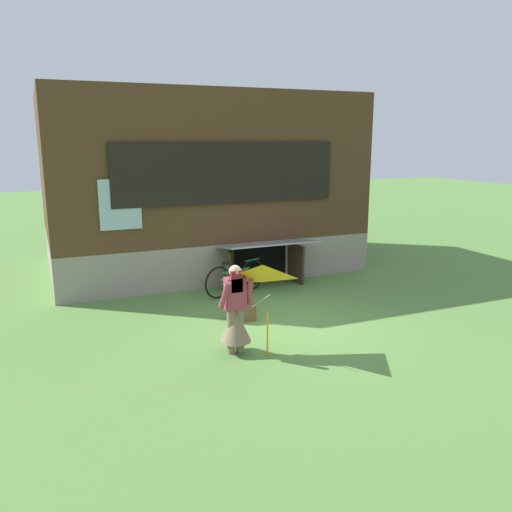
{
  "coord_description": "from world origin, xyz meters",
  "views": [
    {
      "loc": [
        -4.2,
        -8.58,
        3.54
      ],
      "look_at": [
        -0.19,
        0.85,
        1.22
      ],
      "focal_mm": 36.67,
      "sensor_mm": 36.0,
      "label": 1
    }
  ],
  "objects_px": {
    "person": "(236,317)",
    "wooden_crate": "(242,310)",
    "kite": "(263,292)",
    "bicycle_green": "(236,278)"
  },
  "relations": [
    {
      "from": "kite",
      "to": "wooden_crate",
      "type": "relative_size",
      "value": 3.27
    },
    {
      "from": "kite",
      "to": "wooden_crate",
      "type": "distance_m",
      "value": 2.37
    },
    {
      "from": "person",
      "to": "kite",
      "type": "bearing_deg",
      "value": -88.49
    },
    {
      "from": "bicycle_green",
      "to": "wooden_crate",
      "type": "bearing_deg",
      "value": -124.95
    },
    {
      "from": "wooden_crate",
      "to": "person",
      "type": "bearing_deg",
      "value": -115.4
    },
    {
      "from": "wooden_crate",
      "to": "kite",
      "type": "bearing_deg",
      "value": -102.95
    },
    {
      "from": "person",
      "to": "wooden_crate",
      "type": "xyz_separation_m",
      "value": [
        0.71,
        1.5,
        -0.45
      ]
    },
    {
      "from": "person",
      "to": "bicycle_green",
      "type": "bearing_deg",
      "value": 49.5
    },
    {
      "from": "bicycle_green",
      "to": "wooden_crate",
      "type": "xyz_separation_m",
      "value": [
        -0.49,
        -1.68,
        -0.2
      ]
    },
    {
      "from": "bicycle_green",
      "to": "wooden_crate",
      "type": "relative_size",
      "value": 3.75
    }
  ]
}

